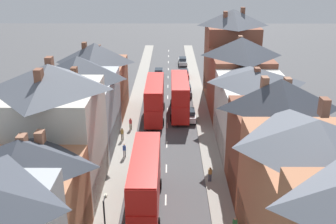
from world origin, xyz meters
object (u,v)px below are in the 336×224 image
at_px(pedestrian_far_left, 122,133).
at_px(car_mid_white, 184,74).
at_px(car_near_blue, 189,115).
at_px(car_near_silver, 183,61).
at_px(double_decker_bus_mid_street, 145,181).
at_px(car_parked_right_a, 186,90).
at_px(pedestrian_far_right, 131,123).
at_px(pedestrian_mid_right, 124,150).
at_px(double_decker_bus_lead, 155,99).
at_px(double_decker_bus_far_approaching, 180,96).
at_px(pedestrian_mid_left, 210,173).
at_px(car_mid_black, 159,73).

bearing_deg(pedestrian_far_left, car_mid_white, 73.04).
height_order(car_near_blue, car_near_silver, car_near_silver).
bearing_deg(double_decker_bus_mid_street, car_near_silver, 84.69).
relative_size(car_near_blue, car_parked_right_a, 0.98).
distance_m(car_near_silver, pedestrian_far_right, 36.10).
bearing_deg(pedestrian_far_left, pedestrian_far_right, 77.58).
bearing_deg(pedestrian_mid_right, double_decker_bus_lead, 76.67).
height_order(double_decker_bus_lead, pedestrian_far_left, double_decker_bus_lead).
distance_m(car_near_blue, car_parked_right_a, 11.21).
distance_m(double_decker_bus_far_approaching, pedestrian_far_right, 9.24).
bearing_deg(car_near_blue, double_decker_bus_lead, 165.20).
distance_m(pedestrian_mid_left, pedestrian_far_right, 16.10).
bearing_deg(car_near_silver, car_mid_black, -117.09).
bearing_deg(car_near_blue, car_parked_right_a, 90.00).
bearing_deg(car_near_silver, pedestrian_mid_right, -100.40).
relative_size(double_decker_bus_mid_street, pedestrian_mid_right, 6.71).
bearing_deg(car_near_silver, pedestrian_far_right, -102.71).
distance_m(double_decker_bus_mid_street, car_near_silver, 53.05).
bearing_deg(car_mid_white, double_decker_bus_mid_street, -96.56).
relative_size(double_decker_bus_mid_street, car_mid_black, 2.48).
distance_m(double_decker_bus_lead, double_decker_bus_mid_street, 22.35).
relative_size(car_mid_black, pedestrian_mid_left, 2.70).
distance_m(double_decker_bus_mid_street, pedestrian_far_left, 14.84).
height_order(double_decker_bus_far_approaching, car_mid_black, double_decker_bus_far_approaching).
height_order(double_decker_bus_mid_street, car_mid_black, double_decker_bus_mid_street).
height_order(car_parked_right_a, car_mid_black, car_mid_black).
height_order(car_mid_white, pedestrian_far_right, pedestrian_far_right).
distance_m(car_near_blue, pedestrian_mid_left, 16.69).
distance_m(car_mid_white, pedestrian_far_right, 26.35).
distance_m(car_mid_white, pedestrian_mid_left, 38.29).
bearing_deg(car_mid_white, double_decker_bus_lead, -103.57).
distance_m(car_near_silver, pedestrian_mid_left, 48.38).
distance_m(car_near_blue, pedestrian_mid_right, 13.81).
height_order(pedestrian_far_left, pedestrian_far_right, same).
height_order(double_decker_bus_mid_street, car_mid_white, double_decker_bus_mid_street).
xyz_separation_m(car_near_blue, pedestrian_mid_right, (-7.90, -11.33, 0.19)).
bearing_deg(pedestrian_far_right, car_parked_right_a, 61.60).
distance_m(double_decker_bus_far_approaching, pedestrian_far_left, 12.16).
xyz_separation_m(car_parked_right_a, pedestrian_mid_left, (1.35, -27.84, 0.18)).
relative_size(pedestrian_far_left, pedestrian_far_right, 1.00).
relative_size(double_decker_bus_lead, car_mid_black, 2.48).
distance_m(double_decker_bus_mid_street, car_parked_right_a, 32.69).
distance_m(double_decker_bus_lead, car_near_silver, 30.89).
height_order(car_mid_black, pedestrian_far_left, pedestrian_far_left).
relative_size(car_near_silver, car_mid_black, 1.05).
height_order(double_decker_bus_lead, double_decker_bus_far_approaching, same).
bearing_deg(car_parked_right_a, pedestrian_far_right, -118.40).
distance_m(car_near_silver, pedestrian_far_left, 39.50).
bearing_deg(car_mid_black, pedestrian_mid_left, -80.84).
relative_size(double_decker_bus_mid_street, car_mid_white, 2.70).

